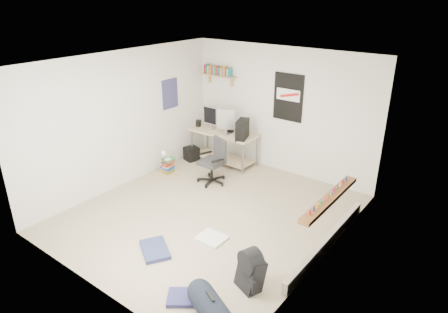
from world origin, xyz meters
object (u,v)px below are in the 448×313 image
Objects in this scene: office_chair at (212,159)px; book_stack at (168,166)px; duffel_bag at (210,308)px; backpack at (250,273)px; desk at (224,146)px.

office_chair is 1.05m from book_stack.
duffel_bag is at bearing -38.51° from book_stack.
backpack is at bearing -29.10° from book_stack.
duffel_bag reaches higher than book_stack.
backpack is at bearing 109.60° from duffel_bag.
office_chair is 3.48m from duffel_bag.
duffel_bag is (2.17, -2.71, -0.35)m from office_chair.
backpack is 0.74× the size of duffel_bag.
desk is at bearing 63.63° from book_stack.
backpack reaches higher than book_stack.
desk is 3.50× the size of book_stack.
duffel_bag is at bearing -30.00° from office_chair.
desk is 1.01m from office_chair.
desk reaches higher than duffel_bag.
desk reaches higher than book_stack.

